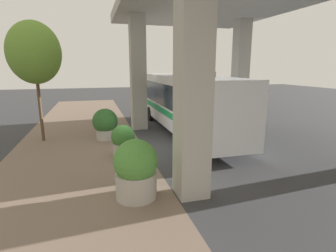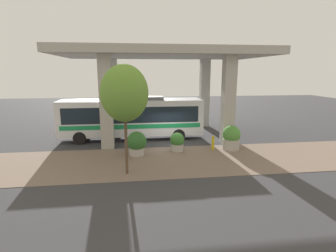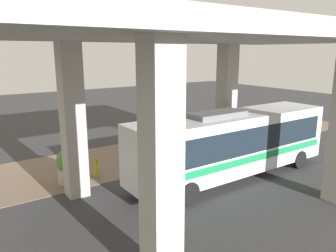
{
  "view_description": "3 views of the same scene",
  "coord_description": "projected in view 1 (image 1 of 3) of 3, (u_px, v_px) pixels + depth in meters",
  "views": [
    {
      "loc": [
        -2.18,
        -11.51,
        3.79
      ],
      "look_at": [
        1.17,
        0.3,
        1.03
      ],
      "focal_mm": 28.0,
      "sensor_mm": 36.0,
      "label": 1
    },
    {
      "loc": [
        -18.86,
        2.57,
        5.62
      ],
      "look_at": [
        -0.9,
        0.26,
        1.83
      ],
      "focal_mm": 28.0,
      "sensor_mm": 36.0,
      "label": 2
    },
    {
      "loc": [
        14.31,
        -9.08,
        6.42
      ],
      "look_at": [
        0.41,
        0.5,
        2.55
      ],
      "focal_mm": 35.0,
      "sensor_mm": 36.0,
      "label": 3
    }
  ],
  "objects": [
    {
      "name": "street_tree_near",
      "position": [
        34.0,
        53.0,
        12.83
      ],
      "size": [
        2.53,
        2.53,
        6.01
      ],
      "color": "brown",
      "rests_on": "ground"
    },
    {
      "name": "planter_middle",
      "position": [
        123.0,
        140.0,
        11.43
      ],
      "size": [
        1.03,
        1.03,
        1.36
      ],
      "color": "#ADA89E",
      "rests_on": "ground"
    },
    {
      "name": "fire_hydrant",
      "position": [
        132.0,
        164.0,
        8.98
      ],
      "size": [
        0.39,
        0.19,
        1.06
      ],
      "color": "gold",
      "rests_on": "ground"
    },
    {
      "name": "planter_front",
      "position": [
        136.0,
        169.0,
        7.62
      ],
      "size": [
        1.29,
        1.29,
        1.79
      ],
      "color": "#ADA89E",
      "rests_on": "ground"
    },
    {
      "name": "ground_plane",
      "position": [
        146.0,
        150.0,
        12.22
      ],
      "size": [
        80.0,
        80.0,
        0.0
      ],
      "primitive_type": "plane",
      "color": "#38383A",
      "rests_on": "ground"
    },
    {
      "name": "sidewalk_strip",
      "position": [
        78.0,
        156.0,
        11.41
      ],
      "size": [
        6.0,
        40.0,
        0.02
      ],
      "color": "#7A6656",
      "rests_on": "ground"
    },
    {
      "name": "overpass",
      "position": [
        230.0,
        7.0,
        11.87
      ],
      "size": [
        9.4,
        17.22,
        7.44
      ],
      "color": "#ADA89E",
      "rests_on": "ground"
    },
    {
      "name": "planter_back",
      "position": [
        105.0,
        124.0,
        13.92
      ],
      "size": [
        1.33,
        1.33,
        1.66
      ],
      "color": "#ADA89E",
      "rests_on": "ground"
    },
    {
      "name": "bus",
      "position": [
        185.0,
        100.0,
        15.21
      ],
      "size": [
        2.67,
        11.65,
        3.57
      ],
      "color": "silver",
      "rests_on": "ground"
    }
  ]
}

